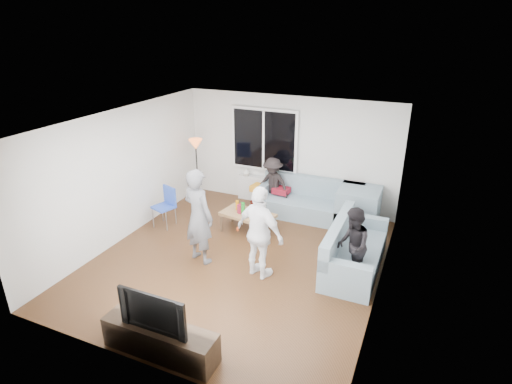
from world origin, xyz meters
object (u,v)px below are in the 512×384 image
at_px(tv_console, 160,340).
at_px(television, 157,309).
at_px(side_chair, 164,208).
at_px(sofa_right_section, 356,247).
at_px(coffee_table, 248,222).
at_px(floor_lamp, 197,171).
at_px(player_left, 198,216).
at_px(spectator_right, 352,246).
at_px(spectator_back, 273,184).
at_px(sofa_back_section, 309,199).
at_px(player_right, 260,233).

bearing_deg(tv_console, television, 180.00).
bearing_deg(side_chair, sofa_right_section, 19.39).
xyz_separation_m(sofa_right_section, coffee_table, (-2.33, 0.53, -0.22)).
height_order(sofa_right_section, tv_console, sofa_right_section).
distance_m(floor_lamp, television, 5.00).
bearing_deg(player_left, television, 124.32).
height_order(spectator_right, television, spectator_right).
distance_m(floor_lamp, spectator_back, 1.85).
relative_size(sofa_right_section, spectator_right, 1.50).
xyz_separation_m(coffee_table, side_chair, (-1.74, -0.51, 0.23)).
bearing_deg(tv_console, coffee_table, 96.12).
bearing_deg(floor_lamp, spectator_right, -24.51).
distance_m(coffee_table, television, 3.68).
xyz_separation_m(player_left, tv_console, (0.71, -2.23, -0.67)).
bearing_deg(side_chair, player_left, -12.30).
distance_m(spectator_right, tv_console, 3.33).
relative_size(player_left, tv_console, 1.11).
relative_size(side_chair, tv_console, 0.54).
distance_m(sofa_back_section, television, 4.81).
xyz_separation_m(sofa_right_section, player_right, (-1.46, -0.89, 0.40)).
xyz_separation_m(spectator_back, television, (0.30, -4.80, 0.09)).
bearing_deg(television, player_left, 107.73).
height_order(side_chair, floor_lamp, floor_lamp).
bearing_deg(coffee_table, spectator_back, 85.66).
bearing_deg(floor_lamp, coffee_table, -27.47).
bearing_deg(sofa_right_section, floor_lamp, 70.65).
bearing_deg(television, tv_console, 0.00).
bearing_deg(coffee_table, player_left, -103.17).
xyz_separation_m(tv_console, television, (-0.00, 0.00, 0.50)).
bearing_deg(tv_console, sofa_back_section, 83.11).
xyz_separation_m(coffee_table, player_left, (-0.33, -1.39, 0.69)).
bearing_deg(spectator_back, spectator_right, -33.41).
bearing_deg(tv_console, player_left, 107.73).
height_order(player_left, television, player_left).
xyz_separation_m(spectator_right, television, (-1.95, -2.67, 0.06)).
relative_size(spectator_back, tv_console, 0.79).
distance_m(sofa_right_section, floor_lamp, 4.33).
xyz_separation_m(floor_lamp, player_left, (1.41, -2.29, 0.11)).
height_order(coffee_table, player_left, player_left).
bearing_deg(sofa_right_section, spectator_back, 52.77).
height_order(player_right, spectator_back, player_right).
relative_size(sofa_right_section, television, 2.04).
bearing_deg(spectator_back, side_chair, -127.13).
relative_size(sofa_back_section, spectator_right, 1.73).
xyz_separation_m(sofa_back_section, spectator_back, (-0.88, 0.03, 0.21)).
bearing_deg(spectator_back, tv_console, -76.32).
bearing_deg(tv_console, spectator_back, 93.57).
relative_size(player_left, television, 1.81).
relative_size(coffee_table, spectator_right, 0.83).
bearing_deg(side_chair, tv_console, -36.05).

